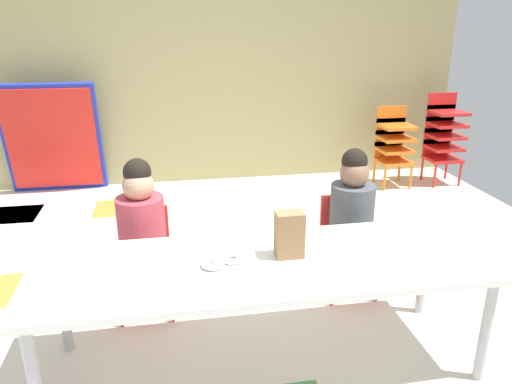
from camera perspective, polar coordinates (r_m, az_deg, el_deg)
ground_plane at (r=2.99m, az=-1.16°, el=-13.30°), size 5.29×5.10×0.02m
back_wall at (r=5.06m, az=-5.90°, el=15.82°), size 5.29×0.10×2.60m
craft_table at (r=2.28m, az=1.09°, el=-9.06°), size 2.12×0.69×0.57m
seated_child_near_camera at (r=2.75m, az=-13.29°, el=-3.62°), size 0.32×0.32×0.92m
seated_child_middle_seat at (r=2.94m, az=11.13°, el=-2.00°), size 0.34×0.34×0.92m
kid_chair_orange_stack at (r=5.13m, az=15.81°, el=5.72°), size 0.32×0.30×0.80m
kid_chair_red_stack at (r=5.38m, az=21.12°, el=6.41°), size 0.32×0.30×0.92m
folded_activity_table at (r=5.07m, az=-22.76°, el=5.73°), size 0.90×0.29×1.09m
paper_bag_brown at (r=2.26m, az=3.95°, el=-5.00°), size 0.13×0.09×0.22m
paper_plate_near_edge at (r=2.25m, az=-2.78°, el=-8.13°), size 0.18×0.18×0.01m
donut_powdered_on_plate at (r=2.24m, az=-2.79°, el=-7.69°), size 0.11×0.11×0.03m
donut_powdered_loose at (r=2.21m, az=-5.08°, el=-8.33°), size 0.11×0.11×0.03m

